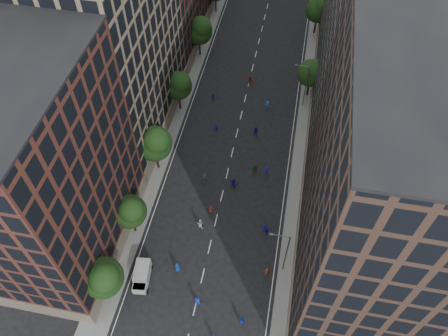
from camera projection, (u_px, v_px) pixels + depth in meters
name	position (u px, v px, depth m)	size (l,w,h in m)	color
ground	(241.00, 117.00, 78.35)	(240.00, 240.00, 0.00)	black
sidewalk_left	(186.00, 81.00, 84.27)	(4.00, 105.00, 0.15)	slate
sidewalk_right	(311.00, 97.00, 81.43)	(4.00, 105.00, 0.15)	slate
bldg_left_a	(44.00, 177.00, 51.21)	(14.00, 22.00, 30.00)	#532A20
bldg_left_b	(112.00, 41.00, 64.21)	(14.00, 26.00, 34.00)	#867457
bldg_right_a	(381.00, 185.00, 46.78)	(14.00, 30.00, 36.00)	#432E24
bldg_right_b	(373.00, 38.00, 65.57)	(14.00, 28.00, 33.00)	#60584F
tree_left_0	(103.00, 278.00, 53.03)	(5.20, 5.20, 8.83)	black
tree_left_1	(130.00, 211.00, 59.43)	(4.80, 4.80, 8.21)	black
tree_left_2	(155.00, 143.00, 66.06)	(5.60, 5.60, 9.45)	black
tree_left_3	(179.00, 85.00, 75.00)	(5.00, 5.00, 8.58)	black
tree_left_4	(200.00, 30.00, 84.49)	(5.40, 5.40, 9.08)	black
tree_right_a	(312.00, 72.00, 77.35)	(5.00, 5.00, 8.39)	black
tree_right_b	(319.00, 9.00, 89.23)	(5.20, 5.20, 8.83)	black
streetlamp_near	(285.00, 252.00, 56.07)	(2.64, 0.22, 9.06)	#595B60
streetlamp_far	(305.00, 84.00, 76.10)	(2.64, 0.22, 9.06)	#595B60
cargo_van	(142.00, 276.00, 58.25)	(2.51, 4.52, 2.30)	silver
skater_0	(177.00, 267.00, 59.27)	(0.93, 0.61, 1.91)	#133C9B
skater_2	(242.00, 320.00, 54.94)	(0.84, 0.65, 1.72)	#1533B0
skater_3	(198.00, 302.00, 56.28)	(1.26, 0.72, 1.95)	#152DAC
skater_4	(138.00, 275.00, 58.63)	(1.11, 0.46, 1.89)	#121499
skater_5	(266.00, 229.00, 63.06)	(1.62, 0.52, 1.75)	#1621B8
skater_6	(211.00, 209.00, 65.28)	(0.73, 0.48, 1.50)	maroon
skater_7	(267.00, 271.00, 58.98)	(0.64, 0.42, 1.76)	#963519
skater_8	(200.00, 224.00, 63.49)	(0.94, 0.73, 1.94)	silver
skater_9	(205.00, 178.00, 68.73)	(1.14, 0.66, 1.77)	#3A3A3E
skater_10	(255.00, 169.00, 69.77)	(1.10, 0.46, 1.88)	#1B581A
skater_11	(233.00, 183.00, 68.11)	(1.66, 0.53, 1.79)	#161297
skater_12	(266.00, 170.00, 69.88)	(0.75, 0.49, 1.53)	#171BBE
skater_13	(216.00, 128.00, 75.34)	(0.70, 0.46, 1.92)	#1618B5
skater_14	(255.00, 132.00, 74.81)	(0.95, 0.74, 1.95)	#1C15AF
skater_15	(267.00, 105.00, 79.03)	(1.07, 0.62, 1.66)	blue
skater_16	(213.00, 97.00, 80.35)	(0.98, 0.41, 1.68)	#1442A7
skater_17	(250.00, 80.00, 83.20)	(1.63, 0.52, 1.76)	maroon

